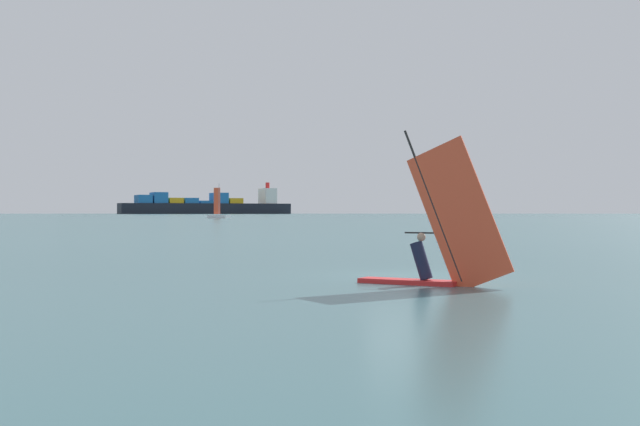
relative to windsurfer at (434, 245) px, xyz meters
The scene contains 5 objects.
ground_plane 3.44m from the windsurfer, 88.13° to the left, with size 4000.00×4000.00×0.00m, color #386066.
windsurfer is the anchor object (origin of this frame).
cargo_ship 810.90m from the windsurfer, 91.18° to the left, with size 168.26×70.05×31.50m.
distant_headland 1557.23m from the windsurfer, 80.89° to the left, with size 1026.43×238.74×29.46m, color #4C564C.
small_sailboat 227.59m from the windsurfer, 91.25° to the left, with size 7.07×6.59×10.14m.
Camera 1 is at (-5.50, -23.87, 1.83)m, focal length 47.40 mm.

